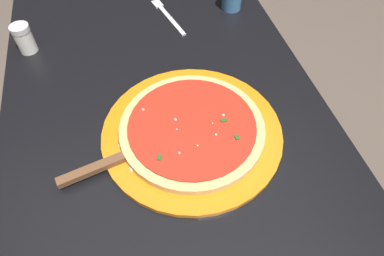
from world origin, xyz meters
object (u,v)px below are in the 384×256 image
Objects in this scene: serving_plate at (192,132)px; pizza_server at (112,162)px; pizza at (192,128)px; parmesan_shaker at (24,38)px; fork at (167,15)px.

serving_plate is 0.17m from pizza_server.
pizza is 4.02× the size of parmesan_shaker.
pizza is 1.61× the size of fork.
serving_plate is at bearing -136.99° from parmesan_shaker.
parmesan_shaker is at bearing 23.03° from pizza_server.
serving_plate is 1.26× the size of pizza.
fork is at bearing -4.54° from serving_plate.
pizza is at bearing -76.87° from pizza_server.
pizza_server is 1.22× the size of fork.
fork is 0.38m from parmesan_shaker.
fork is at bearing -23.43° from pizza_server.
pizza_server reaches higher than fork.
fork is (0.43, -0.03, -0.02)m from pizza.
serving_plate reaches higher than fork.
pizza_server reaches higher than serving_plate.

